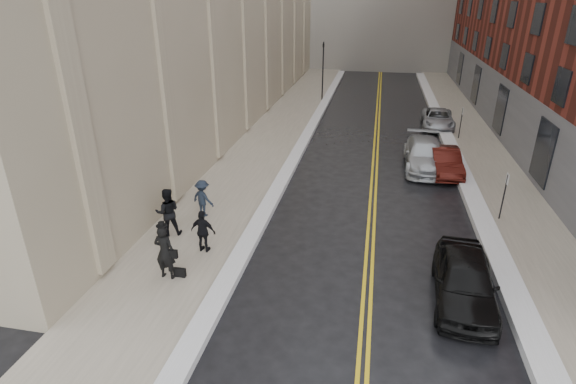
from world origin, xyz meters
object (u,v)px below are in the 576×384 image
at_px(car_silver_far, 438,119).
at_px(pedestrian_b, 203,198).
at_px(car_maroon, 445,161).
at_px(pedestrian_a, 168,212).
at_px(pedestrian_main, 165,252).
at_px(car_black, 465,280).
at_px(car_silver_near, 425,155).
at_px(pedestrian_c, 203,231).

relative_size(car_silver_far, pedestrian_b, 2.88).
bearing_deg(car_maroon, pedestrian_b, -147.99).
bearing_deg(pedestrian_a, pedestrian_main, 89.50).
relative_size(car_black, pedestrian_a, 2.30).
height_order(car_black, car_silver_far, car_black).
bearing_deg(car_maroon, pedestrian_a, -143.88).
distance_m(car_maroon, pedestrian_main, 16.20).
xyz_separation_m(car_maroon, car_silver_near, (-1.01, 0.67, 0.09)).
relative_size(car_black, pedestrian_c, 2.73).
xyz_separation_m(car_silver_near, pedestrian_b, (-9.93, -8.36, 0.19)).
xyz_separation_m(car_black, pedestrian_main, (-9.74, -0.83, 0.37)).
bearing_deg(car_maroon, pedestrian_c, -136.26).
bearing_deg(pedestrian_main, car_silver_near, -122.41).
relative_size(car_maroon, car_silver_near, 0.78).
distance_m(car_black, car_silver_near, 12.20).
height_order(pedestrian_a, pedestrian_b, pedestrian_a).
relative_size(car_silver_near, pedestrian_b, 3.26).
distance_m(car_black, car_silver_far, 21.02).
bearing_deg(pedestrian_a, pedestrian_c, 128.73).
relative_size(pedestrian_a, pedestrian_b, 1.20).
distance_m(car_silver_near, car_silver_far, 8.92).
distance_m(pedestrian_main, pedestrian_b, 4.69).
height_order(car_maroon, car_silver_near, car_silver_near).
height_order(pedestrian_main, pedestrian_a, pedestrian_main).
height_order(car_silver_near, pedestrian_c, pedestrian_c).
height_order(car_silver_far, pedestrian_b, pedestrian_b).
bearing_deg(pedestrian_c, car_maroon, -127.20).
bearing_deg(car_maroon, pedestrian_main, -133.38).
xyz_separation_m(car_black, pedestrian_c, (-9.11, 1.03, 0.21)).
xyz_separation_m(car_black, car_silver_near, (-0.29, 12.20, 0.01)).
bearing_deg(car_black, pedestrian_main, -171.33).
height_order(car_maroon, pedestrian_b, pedestrian_b).
xyz_separation_m(car_black, car_maroon, (0.72, 11.53, -0.09)).
xyz_separation_m(pedestrian_main, pedestrian_b, (-0.47, 4.66, -0.17)).
bearing_deg(pedestrian_b, pedestrian_c, 132.13).
relative_size(car_silver_far, pedestrian_a, 2.40).
height_order(car_maroon, car_silver_far, car_maroon).
xyz_separation_m(pedestrian_a, pedestrian_c, (1.84, -0.96, -0.16)).
xyz_separation_m(car_maroon, pedestrian_b, (-10.93, -7.69, 0.28)).
relative_size(car_black, pedestrian_b, 2.76).
height_order(car_maroon, pedestrian_main, pedestrian_main).
bearing_deg(car_silver_near, car_maroon, -33.45).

